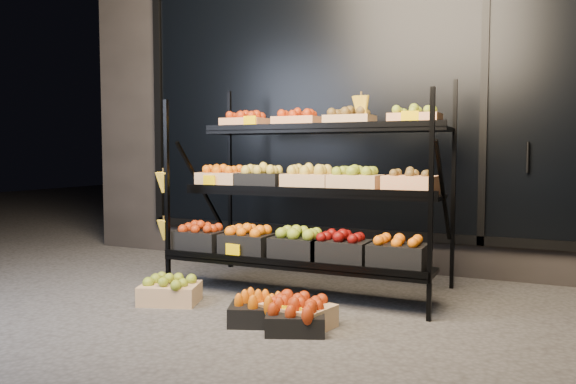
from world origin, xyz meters
The scene contains 8 objects.
ground centered at (0.00, 0.00, 0.00)m, with size 24.00×24.00×0.00m, color #514F4C.
building centered at (0.00, 2.59, 1.75)m, with size 6.00×2.08×3.50m.
display_rack centered at (-0.02, 0.60, 0.79)m, with size 2.18×1.02×1.66m.
tag_floor_b centered at (0.32, -0.40, 0.06)m, with size 0.13×0.01×0.12m, color #FFC900.
floor_crate_left centered at (-0.76, -0.16, 0.10)m, with size 0.48×0.41×0.20m.
floor_crate_midleft centered at (0.05, -0.33, 0.09)m, with size 0.44×0.38×0.19m.
floor_crate_midright centered at (0.30, -0.27, 0.10)m, with size 0.47×0.39×0.21m.
floor_crate_right centered at (0.33, -0.39, 0.09)m, with size 0.42×0.37×0.19m.
Camera 1 is at (1.68, -3.43, 1.09)m, focal length 35.00 mm.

